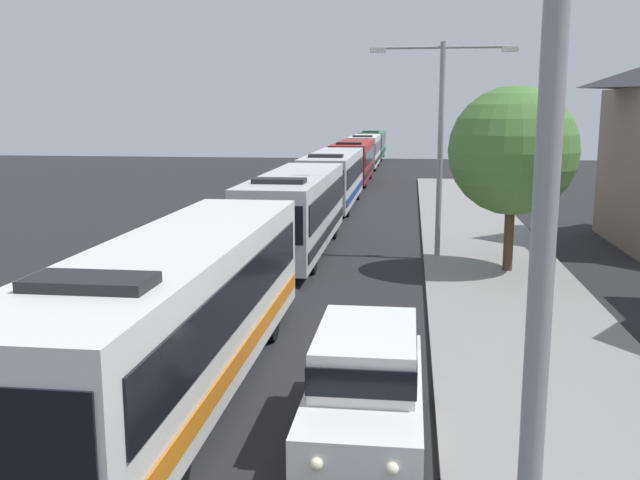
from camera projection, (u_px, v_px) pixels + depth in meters
The scene contains 10 objects.
bus_lead at pixel (179, 310), 13.68m from camera, with size 2.58×12.36×3.21m.
bus_second_in_line at pixel (296, 209), 27.44m from camera, with size 2.58×11.57×3.21m.
bus_middle at pixel (333, 177), 40.47m from camera, with size 2.58×12.22×3.21m.
bus_fourth_in_line at pixel (353, 160), 53.78m from camera, with size 2.58×11.70×3.21m.
bus_rear at pixel (365, 150), 67.13m from camera, with size 2.58×10.87×3.21m.
bus_tail_end at pixel (372, 144), 79.91m from camera, with size 2.58×11.96×3.21m.
white_suv at pixel (366, 380), 11.86m from camera, with size 1.86×4.92×1.90m.
streetlamp_near at pixel (546, 188), 5.48m from camera, with size 5.09×0.28×7.75m.
streetlamp_mid at pixel (441, 127), 25.64m from camera, with size 5.17×0.28×7.68m.
roadside_tree at pixel (513, 151), 23.31m from camera, with size 4.21×4.21×6.10m.
Camera 1 is at (3.06, -1.42, 5.47)m, focal length 40.05 mm.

